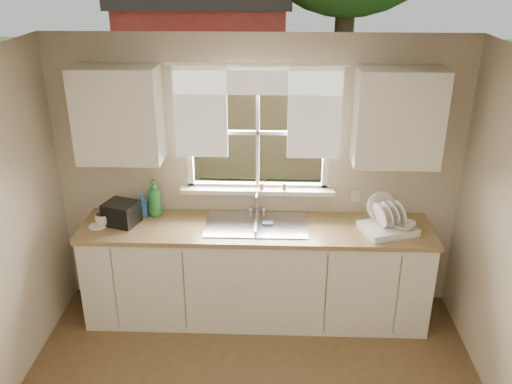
{
  "coord_description": "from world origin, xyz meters",
  "views": [
    {
      "loc": [
        0.16,
        -2.48,
        3.07
      ],
      "look_at": [
        0.0,
        1.65,
        1.25
      ],
      "focal_mm": 38.0,
      "sensor_mm": 36.0,
      "label": 1
    }
  ],
  "objects_px": {
    "dish_rack": "(388,223)",
    "soap_bottle_a": "(154,197)",
    "cup": "(103,219)",
    "black_appliance": "(121,213)"
  },
  "relations": [
    {
      "from": "dish_rack",
      "to": "cup",
      "type": "distance_m",
      "value": 2.44
    },
    {
      "from": "cup",
      "to": "black_appliance",
      "type": "distance_m",
      "value": 0.17
    },
    {
      "from": "dish_rack",
      "to": "black_appliance",
      "type": "bearing_deg",
      "value": 178.6
    },
    {
      "from": "dish_rack",
      "to": "cup",
      "type": "bearing_deg",
      "value": 179.58
    },
    {
      "from": "soap_bottle_a",
      "to": "black_appliance",
      "type": "xyz_separation_m",
      "value": [
        -0.25,
        -0.18,
        -0.07
      ]
    },
    {
      "from": "soap_bottle_a",
      "to": "dish_rack",
      "type": "bearing_deg",
      "value": 7.25
    },
    {
      "from": "dish_rack",
      "to": "soap_bottle_a",
      "type": "height_order",
      "value": "soap_bottle_a"
    },
    {
      "from": "dish_rack",
      "to": "cup",
      "type": "xyz_separation_m",
      "value": [
        -2.44,
        0.02,
        -0.02
      ]
    },
    {
      "from": "dish_rack",
      "to": "black_appliance",
      "type": "height_order",
      "value": "dish_rack"
    },
    {
      "from": "dish_rack",
      "to": "soap_bottle_a",
      "type": "relative_size",
      "value": 1.51
    }
  ]
}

